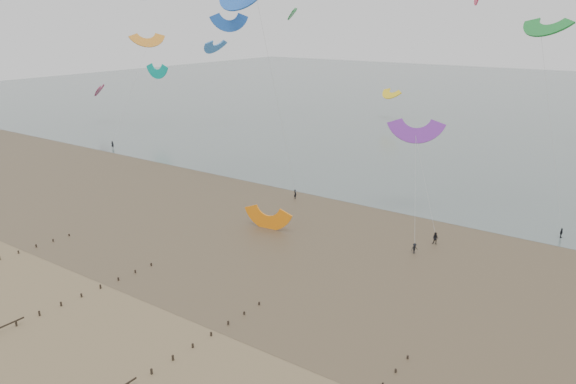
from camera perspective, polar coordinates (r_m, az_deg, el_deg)
The scene contains 6 objects.
ground at distance 59.77m, azimuth -13.48°, elevation -14.54°, with size 500.00×500.00×0.00m, color brown.
sea_and_shore at distance 85.51m, azimuth 2.14°, elevation -4.00°, with size 500.00×665.00×0.03m.
kitesurfer_lead at distance 100.31m, azimuth 0.74°, elevation -0.21°, with size 0.63×0.42×1.74m, color black.
kitesurfers at distance 87.49m, azimuth 23.03°, elevation -4.37°, with size 145.50×26.80×1.87m.
grounded_kite at distance 86.63m, azimuth -2.07°, elevation -3.72°, with size 6.90×3.61×5.26m, color orange, non-canonical shape.
kites_airborne at distance 133.37m, azimuth 10.54°, elevation 13.38°, with size 244.97×104.66×39.48m.
Camera 1 is at (39.60, -32.23, 31.07)m, focal length 35.00 mm.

